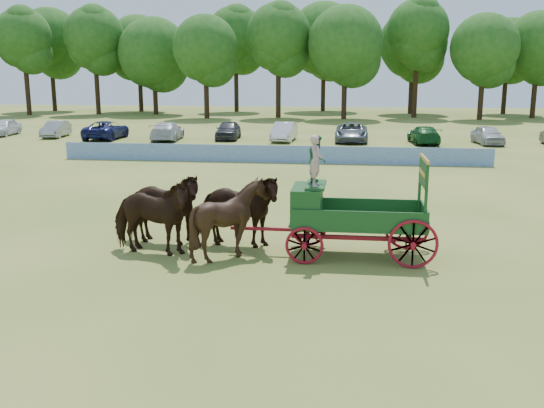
{
  "coord_description": "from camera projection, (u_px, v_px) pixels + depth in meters",
  "views": [
    {
      "loc": [
        3.69,
        -18.0,
        5.32
      ],
      "look_at": [
        1.33,
        0.37,
        1.3
      ],
      "focal_mm": 40.0,
      "sensor_mm": 36.0,
      "label": 1
    }
  ],
  "objects": [
    {
      "name": "horse_lead_left",
      "position": [
        150.0,
        217.0,
        17.9
      ],
      "size": [
        2.91,
        1.69,
        2.31
      ],
      "primitive_type": "imported",
      "rotation": [
        0.0,
        0.0,
        1.4
      ],
      "color": "black",
      "rests_on": "ground"
    },
    {
      "name": "ground",
      "position": [
        229.0,
        246.0,
        19.03
      ],
      "size": [
        160.0,
        160.0,
        0.0
      ],
      "primitive_type": "plane",
      "color": "#9A8F45",
      "rests_on": "ground"
    },
    {
      "name": "sponsor_banner",
      "position": [
        271.0,
        154.0,
        36.49
      ],
      "size": [
        26.0,
        0.08,
        1.05
      ],
      "primitive_type": "cube",
      "color": "#1B4894",
      "rests_on": "ground"
    },
    {
      "name": "treeline",
      "position": [
        293.0,
        43.0,
        76.05
      ],
      "size": [
        92.96,
        24.38,
        14.95
      ],
      "color": "#382314",
      "rests_on": "ground"
    },
    {
      "name": "farm_dray",
      "position": [
        334.0,
        205.0,
        17.7
      ],
      "size": [
        5.99,
        2.0,
        3.6
      ],
      "color": "#A1101E",
      "rests_on": "ground"
    },
    {
      "name": "horse_lead_right",
      "position": [
        162.0,
        209.0,
        18.97
      ],
      "size": [
        2.88,
        1.59,
        2.31
      ],
      "primitive_type": "imported",
      "rotation": [
        0.0,
        0.0,
        1.44
      ],
      "color": "black",
      "rests_on": "ground"
    },
    {
      "name": "parked_cars",
      "position": [
        252.0,
        132.0,
        48.3
      ],
      "size": [
        46.83,
        6.75,
        1.5
      ],
      "color": "silver",
      "rests_on": "ground"
    },
    {
      "name": "horse_wheel_left",
      "position": [
        230.0,
        219.0,
        17.6
      ],
      "size": [
        2.1,
        1.87,
        2.32
      ],
      "primitive_type": "imported",
      "rotation": [
        0.0,
        0.0,
        1.57
      ],
      "color": "black",
      "rests_on": "ground"
    },
    {
      "name": "horse_wheel_right",
      "position": [
        237.0,
        211.0,
        18.67
      ],
      "size": [
        2.83,
        1.46,
        2.31
      ],
      "primitive_type": "imported",
      "rotation": [
        0.0,
        0.0,
        1.49
      ],
      "color": "black",
      "rests_on": "ground"
    }
  ]
}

